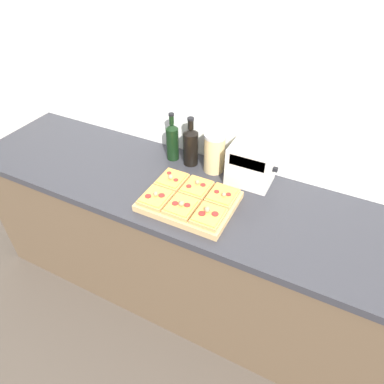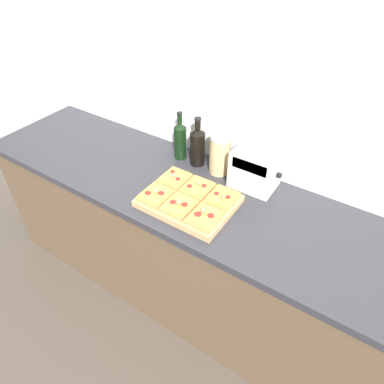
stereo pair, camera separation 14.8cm
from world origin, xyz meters
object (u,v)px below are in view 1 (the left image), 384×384
at_px(toaster_oven, 251,165).
at_px(cutting_board, 189,201).
at_px(wine_bottle, 191,146).
at_px(olive_oil_bottle, 172,141).
at_px(grain_jar_tall, 214,152).

bearing_deg(toaster_oven, cutting_board, -122.88).
xyz_separation_m(cutting_board, wine_bottle, (-0.15, 0.32, 0.10)).
height_order(olive_oil_bottle, wine_bottle, same).
height_order(cutting_board, grain_jar_tall, grain_jar_tall).
bearing_deg(grain_jar_tall, wine_bottle, 180.00).
relative_size(olive_oil_bottle, grain_jar_tall, 1.25).
bearing_deg(olive_oil_bottle, grain_jar_tall, 0.00).
distance_m(cutting_board, olive_oil_bottle, 0.43).
bearing_deg(wine_bottle, olive_oil_bottle, 180.00).
distance_m(olive_oil_bottle, toaster_oven, 0.47).
xyz_separation_m(olive_oil_bottle, wine_bottle, (0.12, 0.00, 0.00)).
bearing_deg(olive_oil_bottle, cutting_board, -49.69).
distance_m(olive_oil_bottle, grain_jar_tall, 0.26).
relative_size(cutting_board, olive_oil_bottle, 1.55).
xyz_separation_m(cutting_board, grain_jar_tall, (-0.01, 0.32, 0.10)).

